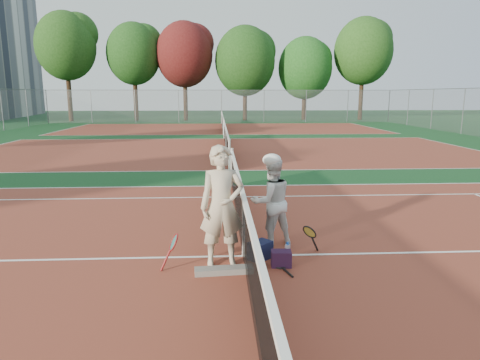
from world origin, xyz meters
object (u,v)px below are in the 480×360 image
player_a (222,206)px  racket_spare (279,265)px  player_b (271,202)px  racket_black_held (309,240)px  sports_bag_navy (260,250)px  racket_red (174,252)px  net_main (244,226)px  sports_bag_purple (281,259)px  water_bottle (287,254)px

player_a → racket_spare: bearing=-13.7°
player_b → racket_black_held: player_b is taller
racket_spare → sports_bag_navy: sports_bag_navy is taller
racket_black_held → racket_red: bearing=-32.5°
net_main → player_b: (0.51, 0.56, 0.27)m
player_a → player_b: 1.24m
racket_spare → sports_bag_navy: 0.43m
racket_red → sports_bag_purple: bearing=-13.0°
player_b → racket_red: player_b is taller
player_a → racket_spare: size_ratio=3.11×
player_b → racket_black_held: bearing=118.0°
water_bottle → sports_bag_navy: bearing=156.2°
racket_red → racket_spare: size_ratio=0.92×
sports_bag_navy → water_bottle: (0.41, -0.18, 0.01)m
racket_black_held → water_bottle: bearing=-7.6°
water_bottle → racket_red: bearing=-174.5°
player_a → water_bottle: player_a is taller
net_main → sports_bag_navy: 0.46m
player_b → racket_red: size_ratio=2.80×
net_main → sports_bag_navy: bearing=-26.8°
net_main → racket_black_held: bearing=0.1°
sports_bag_purple → water_bottle: 0.18m
net_main → racket_red: 1.20m
player_b → sports_bag_navy: player_b is taller
net_main → player_a: size_ratio=5.88×
racket_spare → water_bottle: bearing=-66.1°
sports_bag_purple → water_bottle: (0.12, 0.13, 0.03)m
player_a → racket_red: (-0.73, -0.17, -0.66)m
racket_black_held → racket_spare: size_ratio=0.85×
player_b → racket_spare: player_b is taller
player_b → sports_bag_purple: size_ratio=5.07×
player_b → racket_black_held: 0.95m
racket_red → sports_bag_navy: bearing=0.6°
player_a → water_bottle: (1.02, 0.00, -0.78)m
player_b → water_bottle: size_ratio=5.17×
racket_black_held → net_main: bearing=-45.0°
net_main → racket_black_held: 1.11m
net_main → racket_red: (-1.08, -0.48, -0.23)m
net_main → water_bottle: bearing=-25.0°
racket_black_held → racket_spare: racket_black_held is taller
sports_bag_navy → racket_spare: bearing=-48.8°
racket_black_held → water_bottle: size_ratio=1.70×
net_main → sports_bag_purple: bearing=-39.0°
racket_spare → water_bottle: size_ratio=2.00×
racket_red → sports_bag_purple: 1.64m
net_main → racket_spare: bearing=-39.7°
player_a → racket_spare: (0.87, -0.12, -0.92)m
net_main → sports_bag_purple: 0.81m
player_a → player_b: (0.86, 0.87, -0.16)m
sports_bag_navy → water_bottle: size_ratio=1.22×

